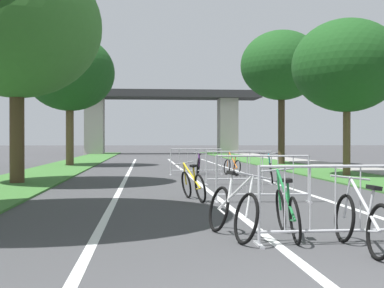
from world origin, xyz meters
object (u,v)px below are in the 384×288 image
object	(u,v)px
bicycle_orange_0	(232,166)
bicycle_purple_5	(198,165)
tree_right_pine_far	(281,66)
tree_left_oak_mid	(17,27)
crowd_barrier_nearest	(335,205)
crowd_barrier_fourth	(196,162)
bicycle_white_4	(232,211)
bicycle_green_1	(287,212)
crowd_barrier_third	(239,168)
bicycle_yellow_6	(193,185)
tree_left_pine_near	(70,73)
crowd_barrier_second	(263,179)
bicycle_silver_2	(361,222)
tree_right_oak_near	(347,66)
bicycle_teal_3	(271,171)

from	to	relation	value
bicycle_orange_0	bicycle_purple_5	xyz separation A→B (m)	(-1.24, 0.92, 0.01)
bicycle_purple_5	tree_right_pine_far	bearing A→B (deg)	-116.41
tree_left_oak_mid	crowd_barrier_nearest	bearing A→B (deg)	-57.32
crowd_barrier_fourth	bicycle_white_4	bearing A→B (deg)	-93.49
bicycle_green_1	bicycle_orange_0	bearing A→B (deg)	88.41
crowd_barrier_third	bicycle_orange_0	world-z (taller)	crowd_barrier_third
crowd_barrier_third	bicycle_purple_5	size ratio (longest dim) A/B	1.25
bicycle_yellow_6	tree_left_pine_near	bearing A→B (deg)	94.37
crowd_barrier_second	bicycle_yellow_6	distance (m)	1.59
bicycle_orange_0	bicycle_silver_2	size ratio (longest dim) A/B	0.95
bicycle_green_1	bicycle_white_4	distance (m)	0.78
crowd_barrier_fourth	crowd_barrier_third	bearing A→B (deg)	-79.40
tree_right_pine_far	crowd_barrier_second	world-z (taller)	tree_right_pine_far
crowd_barrier_third	bicycle_white_4	xyz separation A→B (m)	(-1.69, -8.75, -0.14)
tree_right_oak_near	bicycle_green_1	bearing A→B (deg)	-115.14
tree_left_pine_near	bicycle_orange_0	xyz separation A→B (m)	(7.47, -8.37, -4.66)
crowd_barrier_third	bicycle_yellow_6	distance (m)	4.55
tree_left_oak_mid	tree_left_pine_near	size ratio (longest dim) A/B	1.02
bicycle_purple_5	bicycle_green_1	bearing A→B (deg)	98.10
crowd_barrier_fourth	bicycle_orange_0	size ratio (longest dim) A/B	1.31
crowd_barrier_third	crowd_barrier_second	bearing A→B (deg)	-93.94
bicycle_teal_3	bicycle_yellow_6	bearing A→B (deg)	-109.61
bicycle_yellow_6	bicycle_purple_5	bearing A→B (deg)	70.77
bicycle_green_1	bicycle_silver_2	distance (m)	1.16
tree_right_oak_near	crowd_barrier_fourth	world-z (taller)	tree_right_oak_near
bicycle_yellow_6	tree_right_oak_near	bearing A→B (deg)	35.96
bicycle_green_1	bicycle_teal_3	xyz separation A→B (m)	(2.06, 9.36, 0.01)
tree_left_pine_near	bicycle_purple_5	bearing A→B (deg)	-50.07
bicycle_silver_2	bicycle_purple_5	distance (m)	15.00
crowd_barrier_third	bicycle_silver_2	bearing A→B (deg)	-91.42
crowd_barrier_nearest	bicycle_silver_2	distance (m)	0.47
bicycle_white_4	tree_left_pine_near	bearing A→B (deg)	-89.17
crowd_barrier_second	bicycle_purple_5	world-z (taller)	crowd_barrier_second
tree_left_pine_near	bicycle_silver_2	distance (m)	23.89
bicycle_green_1	bicycle_white_4	world-z (taller)	same
bicycle_silver_2	crowd_barrier_nearest	bearing A→B (deg)	112.45
crowd_barrier_third	bicycle_yellow_6	xyz separation A→B (m)	(-1.82, -4.16, -0.16)
bicycle_orange_0	bicycle_green_1	distance (m)	13.20
crowd_barrier_nearest	bicycle_orange_0	bearing A→B (deg)	86.14
tree_left_oak_mid	bicycle_teal_3	size ratio (longest dim) A/B	4.19
crowd_barrier_third	tree_right_pine_far	bearing A→B (deg)	69.78
bicycle_orange_0	bicycle_green_1	xyz separation A→B (m)	(-1.43, -13.13, 0.01)
tree_right_pine_far	crowd_barrier_second	bearing A→B (deg)	-106.15
crowd_barrier_second	crowd_barrier_fourth	world-z (taller)	same
crowd_barrier_third	bicycle_orange_0	xyz separation A→B (m)	(0.51, 4.32, -0.16)
tree_right_oak_near	bicycle_white_4	distance (m)	14.19
bicycle_teal_3	bicycle_purple_5	xyz separation A→B (m)	(-1.87, 4.69, -0.01)
bicycle_teal_3	tree_right_oak_near	bearing A→B (deg)	49.62
tree_right_oak_near	bicycle_purple_5	xyz separation A→B (m)	(-5.49, 1.95, -3.86)
tree_left_oak_mid	bicycle_teal_3	bearing A→B (deg)	-1.70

